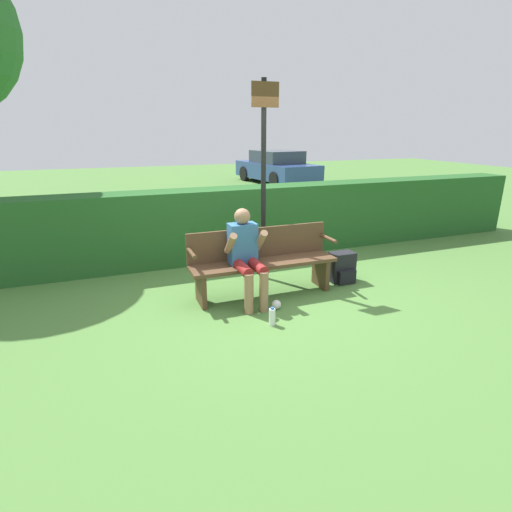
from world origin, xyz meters
TOP-DOWN VIEW (x-y plane):
  - ground_plane at (0.00, 0.00)m, footprint 40.00×40.00m
  - hedge_back at (0.00, 1.76)m, footprint 12.00×0.58m
  - park_bench at (0.00, 0.06)m, footprint 1.93×0.43m
  - person_seated at (-0.28, -0.09)m, footprint 0.48×0.66m
  - backpack at (1.24, 0.07)m, footprint 0.35×0.30m
  - water_bottle at (-0.23, -0.83)m, footprint 0.07×0.07m
  - signpost at (0.23, 0.60)m, footprint 0.38×0.09m
  - parked_car at (4.77, 10.54)m, footprint 2.29×4.17m
  - litter_crumple at (-0.02, -0.46)m, footprint 0.11×0.11m

SIDE VIEW (x-z plane):
  - ground_plane at x=0.00m, z-range 0.00..0.00m
  - litter_crumple at x=-0.02m, z-range 0.00..0.11m
  - water_bottle at x=-0.23m, z-range -0.01..0.21m
  - backpack at x=1.24m, z-range -0.01..0.42m
  - park_bench at x=0.00m, z-range 0.03..0.90m
  - hedge_back at x=0.00m, z-range 0.00..1.18m
  - parked_car at x=4.77m, z-range -0.03..1.25m
  - person_seated at x=-0.28m, z-range 0.06..1.23m
  - signpost at x=0.23m, z-range 0.20..2.93m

